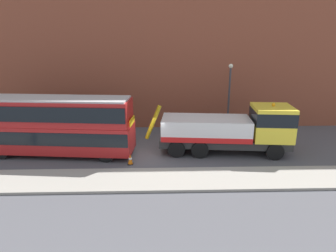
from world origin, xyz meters
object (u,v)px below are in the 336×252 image
(recovery_tow_truck, at_px, (231,129))
(traffic_cone_near_bus, at_px, (130,159))
(double_decker_bus, at_px, (53,124))
(street_lamp, at_px, (229,92))

(recovery_tow_truck, xyz_separation_m, traffic_cone_near_bus, (-6.92, -1.85, -1.42))
(double_decker_bus, height_order, street_lamp, street_lamp)
(recovery_tow_truck, height_order, double_decker_bus, double_decker_bus)
(double_decker_bus, distance_m, traffic_cone_near_bus, 6.04)
(street_lamp, bearing_deg, traffic_cone_near_bus, -139.96)
(recovery_tow_truck, xyz_separation_m, street_lamp, (0.83, 4.67, 1.71))
(recovery_tow_truck, relative_size, traffic_cone_near_bus, 14.21)
(double_decker_bus, bearing_deg, traffic_cone_near_bus, -13.64)
(street_lamp, bearing_deg, recovery_tow_truck, -100.09)
(double_decker_bus, relative_size, street_lamp, 1.92)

